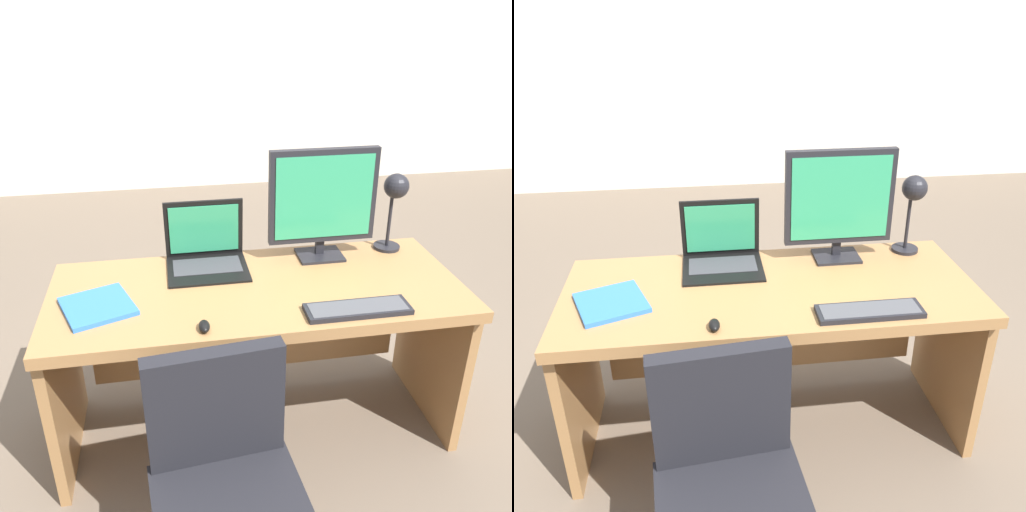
# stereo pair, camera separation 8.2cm
# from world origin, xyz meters

# --- Properties ---
(ground) EXTENTS (12.00, 12.00, 0.00)m
(ground) POSITION_xyz_m (0.00, 1.50, 0.00)
(ground) COLOR #6B5B4C
(back_wall) EXTENTS (10.00, 0.10, 2.80)m
(back_wall) POSITION_xyz_m (0.00, 3.59, 1.40)
(back_wall) COLOR silver
(back_wall) RESTS_ON ground
(desk) EXTENTS (1.66, 0.69, 0.73)m
(desk) POSITION_xyz_m (0.00, 0.04, 0.54)
(desk) COLOR #9E7042
(desk) RESTS_ON ground
(monitor) EXTENTS (0.47, 0.16, 0.49)m
(monitor) POSITION_xyz_m (0.33, 0.23, 1.00)
(monitor) COLOR black
(monitor) RESTS_ON desk
(laptop) EXTENTS (0.34, 0.29, 0.27)m
(laptop) POSITION_xyz_m (-0.18, 0.25, 0.82)
(laptop) COLOR black
(laptop) RESTS_ON desk
(keyboard) EXTENTS (0.40, 0.12, 0.02)m
(keyboard) POSITION_xyz_m (0.33, -0.25, 0.74)
(keyboard) COLOR black
(keyboard) RESTS_ON desk
(mouse) EXTENTS (0.04, 0.07, 0.03)m
(mouse) POSITION_xyz_m (-0.24, -0.28, 0.75)
(mouse) COLOR black
(mouse) RESTS_ON desk
(desk_lamp) EXTENTS (0.12, 0.14, 0.37)m
(desk_lamp) POSITION_xyz_m (0.66, 0.23, 1.00)
(desk_lamp) COLOR black
(desk_lamp) RESTS_ON desk
(book) EXTENTS (0.31, 0.32, 0.02)m
(book) POSITION_xyz_m (-0.62, -0.06, 0.74)
(book) COLOR blue
(book) RESTS_ON desk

